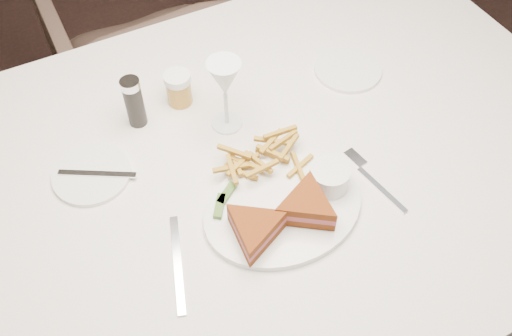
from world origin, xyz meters
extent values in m
plane|color=black|center=(0.00, 0.00, 0.00)|extent=(5.00, 5.00, 0.00)
cube|color=silver|center=(-0.38, 0.19, 0.38)|extent=(1.70, 1.24, 0.75)
imported|color=#44322A|center=(-0.39, 1.12, 0.35)|extent=(0.75, 0.71, 0.70)
ellipsoid|color=white|center=(-0.35, 0.06, 0.76)|extent=(0.35, 0.29, 0.01)
cube|color=silver|center=(-0.58, 0.02, 0.75)|extent=(0.06, 0.20, 0.00)
cylinder|color=white|center=(-0.69, 0.28, 0.76)|extent=(0.16, 0.16, 0.01)
cylinder|color=white|center=(-0.05, 0.38, 0.76)|extent=(0.16, 0.16, 0.01)
cylinder|color=black|center=(-0.56, 0.39, 0.81)|extent=(0.04, 0.04, 0.12)
cylinder|color=#B3802B|center=(-0.46, 0.42, 0.79)|extent=(0.06, 0.06, 0.08)
cube|color=#3C6222|center=(-0.45, 0.13, 0.77)|extent=(0.05, 0.05, 0.01)
cube|color=#3C6222|center=(-0.47, 0.10, 0.77)|extent=(0.04, 0.06, 0.01)
cylinder|color=white|center=(-0.25, 0.08, 0.79)|extent=(0.08, 0.08, 0.05)
camera|label=1|loc=(-0.62, -0.50, 1.68)|focal=40.00mm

